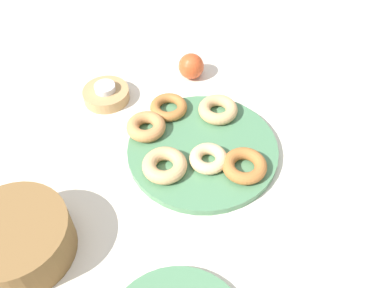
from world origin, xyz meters
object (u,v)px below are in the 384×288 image
donut_5 (163,164)px  basket (17,239)px  donut_4 (169,107)px  candle_holder (106,94)px  tealight (105,88)px  donut_3 (146,127)px  donut_2 (244,166)px  apple (191,66)px  donut_1 (208,159)px  donut_0 (218,110)px  donut_plate (203,149)px

donut_5 → basket: basket is taller
donut_4 → candle_holder: donut_4 is taller
candle_holder → tealight: bearing=0.0°
donut_3 → candle_holder: bearing=2.4°
donut_2 → donut_3: 0.24m
apple → donut_5: bearing=131.4°
donut_2 → donut_3: donut_3 is taller
donut_5 → apple: (0.22, -0.24, 0.00)m
donut_1 → donut_3: bearing=17.7°
donut_0 → donut_3: 0.17m
donut_1 → donut_2: (-0.06, -0.05, 0.00)m
basket → donut_3: bearing=-74.3°
donut_4 → candle_holder: bearing=30.6°
donut_plate → candle_holder: 0.29m
candle_holder → basket: bearing=128.2°
donut_plate → tealight: 0.29m
basket → apple: basket is taller
donut_2 → donut_5: (0.11, 0.13, 0.00)m
donut_3 → donut_5: bearing=163.5°
donut_0 → apple: bearing=-17.0°
donut_3 → donut_4: bearing=-74.6°
donut_0 → candle_holder: bearing=36.9°
donut_1 → donut_3: size_ratio=0.91×
basket → candle_holder: bearing=-51.8°
donut_1 → donut_5: bearing=61.3°
donut_1 → tealight: bearing=10.0°
donut_4 → apple: size_ratio=1.32×
donut_1 → apple: apple is taller
donut_plate → candle_holder: size_ratio=2.93×
donut_4 → basket: (-0.12, 0.42, 0.01)m
candle_holder → donut_2: bearing=-165.0°
tealight → donut_2: bearing=-165.0°
donut_3 → donut_1: bearing=-162.3°
donut_2 → candle_holder: (0.38, 0.10, -0.02)m
candle_holder → donut_0: bearing=-143.1°
donut_0 → donut_3: bearing=70.1°
donut_plate → apple: (0.22, -0.14, 0.02)m
donut_0 → donut_1: bearing=131.4°
candle_holder → donut_plate: bearing=-164.9°
donut_1 → donut_5: donut_5 is taller
donut_1 → tealight: tealight is taller
donut_5 → donut_plate: bearing=-92.3°
donut_3 → donut_plate: bearing=-149.1°
donut_plate → candle_holder: bearing=15.1°
donut_plate → donut_3: 0.14m
tealight → apple: size_ratio=0.76×
candle_holder → tealight: tealight is taller
donut_4 → donut_5: size_ratio=0.93×
donut_0 → tealight: bearing=36.9°
donut_0 → candle_holder: (0.22, 0.17, -0.02)m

